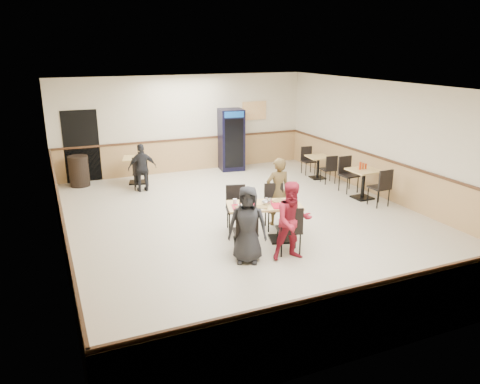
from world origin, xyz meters
name	(u,v)px	position (x,y,z in m)	size (l,w,h in m)	color
ground	(250,222)	(0.00, 0.00, 0.00)	(10.00, 10.00, 0.00)	beige
room_shell	(270,165)	(1.78, 2.55, 0.58)	(10.00, 10.00, 10.00)	silver
main_table	(264,217)	(-0.18, -1.09, 0.53)	(1.62, 1.10, 0.79)	black
main_chairs	(261,218)	(-0.23, -1.07, 0.50)	(1.72, 2.01, 1.00)	black
diner_woman_left	(248,225)	(-0.88, -1.82, 0.72)	(0.71, 0.46, 1.45)	black
diner_woman_right	(293,221)	(-0.07, -2.05, 0.75)	(0.73, 0.57, 1.50)	maroon
diner_man_opposite	(278,192)	(0.51, -0.35, 0.76)	(0.56, 0.36, 1.52)	#503F22
lone_diner	(142,168)	(-1.71, 3.34, 0.66)	(0.77, 0.32, 1.32)	black
tabletop_clutter	(262,205)	(-0.26, -1.15, 0.82)	(1.31, 0.78, 0.12)	#B40C23
side_table_near	(363,179)	(3.43, 0.42, 0.52)	(0.75, 0.75, 0.78)	black
side_table_near_chair_south	(379,187)	(3.43, -0.21, 0.49)	(0.46, 0.46, 0.99)	black
side_table_near_chair_north	(349,174)	(3.43, 1.04, 0.49)	(0.46, 0.46, 0.99)	black
side_table_far	(318,164)	(3.41, 2.55, 0.45)	(0.70, 0.70, 0.68)	black
side_table_far_chair_south	(328,169)	(3.41, 2.01, 0.43)	(0.40, 0.40, 0.86)	black
side_table_far_chair_north	(309,160)	(3.41, 3.10, 0.43)	(0.40, 0.40, 0.86)	black
condiment_caddy	(362,166)	(3.40, 0.47, 0.87)	(0.23, 0.06, 0.20)	#B2310C
back_table	(136,166)	(-1.71, 4.20, 0.51)	(0.87, 0.87, 0.76)	black
back_table_chair_lone	(141,172)	(-1.71, 3.59, 0.48)	(0.45, 0.45, 0.97)	black
pepsi_cooler	(231,140)	(1.42, 4.59, 0.97)	(0.82, 0.83, 1.95)	black
trash_bin	(79,171)	(-3.27, 4.55, 0.44)	(0.55, 0.55, 0.87)	black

